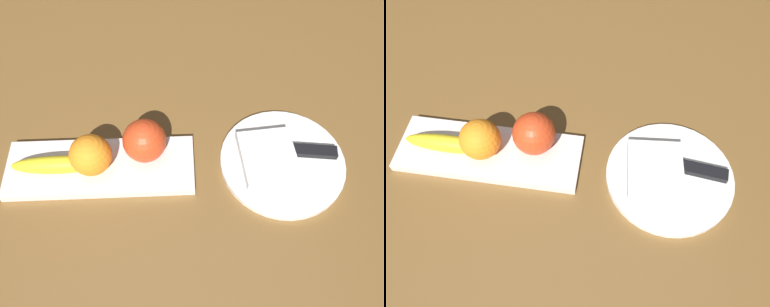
# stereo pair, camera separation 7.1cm
# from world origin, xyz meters

# --- Properties ---
(ground_plane) EXTENTS (2.40, 2.40, 0.00)m
(ground_plane) POSITION_xyz_m (0.00, 0.00, 0.00)
(ground_plane) COLOR brown
(fruit_tray) EXTENTS (0.35, 0.12, 0.02)m
(fruit_tray) POSITION_xyz_m (-0.02, -0.01, 0.01)
(fruit_tray) COLOR white
(fruit_tray) RESTS_ON ground_plane
(apple) EXTENTS (0.08, 0.08, 0.08)m
(apple) POSITION_xyz_m (-0.11, -0.04, 0.06)
(apple) COLOR red
(apple) RESTS_ON fruit_tray
(banana) EXTENTS (0.16, 0.03, 0.03)m
(banana) POSITION_xyz_m (0.05, -0.01, 0.03)
(banana) COLOR yellow
(banana) RESTS_ON fruit_tray
(orange_near_apple) EXTENTS (0.08, 0.08, 0.08)m
(orange_near_apple) POSITION_xyz_m (-0.01, -0.01, 0.05)
(orange_near_apple) COLOR orange
(orange_near_apple) RESTS_ON fruit_tray
(dinner_plate) EXTENTS (0.23, 0.23, 0.01)m
(dinner_plate) POSITION_xyz_m (-0.36, -0.01, 0.01)
(dinner_plate) COLOR white
(dinner_plate) RESTS_ON ground_plane
(folded_napkin) EXTENTS (0.11, 0.12, 0.02)m
(folded_napkin) POSITION_xyz_m (-0.33, -0.01, 0.02)
(folded_napkin) COLOR white
(folded_napkin) RESTS_ON dinner_plate
(knife) EXTENTS (0.18, 0.04, 0.01)m
(knife) POSITION_xyz_m (-0.40, -0.03, 0.02)
(knife) COLOR silver
(knife) RESTS_ON dinner_plate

